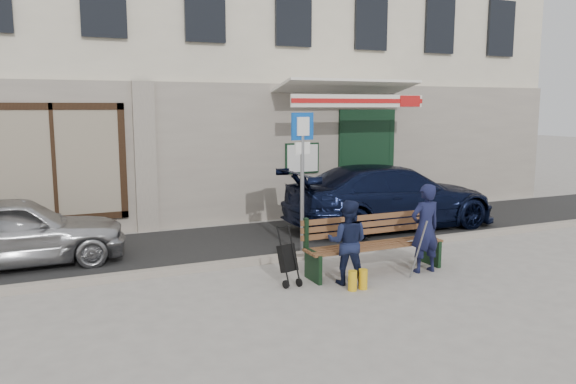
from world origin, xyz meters
TOP-DOWN VIEW (x-y plane):
  - ground at (0.00, 0.00)m, footprint 80.00×80.00m
  - asphalt_lane at (0.00, 3.10)m, footprint 60.00×3.20m
  - curb at (0.00, 1.50)m, footprint 60.00×0.18m
  - building at (0.01, 8.45)m, footprint 20.00×8.27m
  - car_silver at (-3.93, 3.03)m, footprint 3.59×1.47m
  - car_navy at (3.60, 3.04)m, footprint 4.90×2.09m
  - parking_sign at (0.77, 1.67)m, footprint 0.47×0.14m
  - bench at (1.38, 0.29)m, footprint 2.40×1.17m
  - man at (2.17, -0.03)m, footprint 0.53×0.35m
  - woman at (0.72, -0.05)m, footprint 0.79×0.76m
  - stroller at (-0.13, 0.28)m, footprint 0.31×0.40m

SIDE VIEW (x-z plane):
  - ground at x=0.00m, z-range 0.00..0.00m
  - asphalt_lane at x=0.00m, z-range 0.00..0.01m
  - curb at x=0.00m, z-range 0.00..0.12m
  - stroller at x=-0.13m, z-range -0.05..0.84m
  - bench at x=1.38m, z-range -0.03..0.95m
  - car_silver at x=-3.93m, z-range 0.00..1.22m
  - woman at x=0.72m, z-range 0.00..1.29m
  - car_navy at x=3.60m, z-range 0.00..1.41m
  - man at x=2.17m, z-range 0.00..1.45m
  - parking_sign at x=0.77m, z-range 0.43..3.00m
  - building at x=0.01m, z-range -0.03..9.97m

